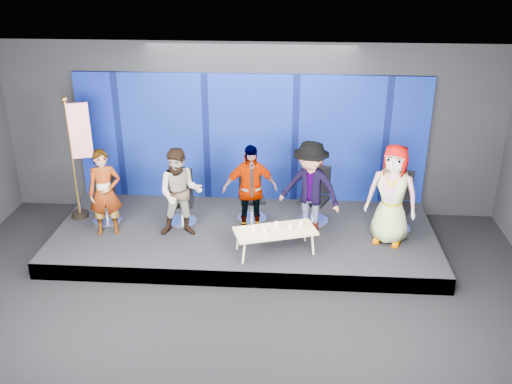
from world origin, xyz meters
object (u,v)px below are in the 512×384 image
at_px(chair_d, 314,204).
at_px(panelist_d, 310,189).
at_px(panelist_c, 250,189).
at_px(panelist_a, 105,193).
at_px(chair_b, 182,206).
at_px(chair_c, 251,203).
at_px(mug_a, 253,230).
at_px(mug_b, 264,230).
at_px(mug_e, 301,223).
at_px(mug_d, 290,227).
at_px(panelist_b, 180,193).
at_px(chair_e, 396,211).
at_px(flag_stand, 79,155).
at_px(coffee_table, 275,232).
at_px(chair_a, 106,205).
at_px(mug_c, 276,224).
at_px(panelist_e, 392,195).

bearing_deg(chair_d, panelist_d, -79.09).
bearing_deg(panelist_c, panelist_a, 172.84).
distance_m(chair_b, chair_c, 1.32).
height_order(mug_a, mug_b, mug_a).
bearing_deg(mug_e, chair_d, 75.83).
height_order(chair_b, mug_d, chair_b).
bearing_deg(panelist_b, chair_e, 0.81).
distance_m(panelist_a, flag_stand, 1.02).
height_order(panelist_d, mug_d, panelist_d).
bearing_deg(chair_c, mug_d, -70.42).
relative_size(panelist_d, coffee_table, 1.19).
distance_m(mug_b, flag_stand, 3.84).
height_order(panelist_d, mug_a, panelist_d).
xyz_separation_m(panelist_a, chair_c, (2.57, 0.75, -0.46)).
height_order(panelist_d, coffee_table, panelist_d).
bearing_deg(flag_stand, mug_e, -32.27).
distance_m(chair_a, chair_b, 1.45).
relative_size(chair_a, coffee_table, 0.66).
xyz_separation_m(chair_d, panelist_d, (-0.11, -0.49, 0.53)).
height_order(coffee_table, mug_c, mug_c).
relative_size(mug_c, mug_d, 0.99).
bearing_deg(panelist_e, mug_a, -144.39).
bearing_deg(coffee_table, panelist_b, 162.52).
bearing_deg(mug_a, mug_d, 15.12).
relative_size(mug_b, flag_stand, 0.04).
bearing_deg(chair_b, panelist_b, -85.45).
distance_m(panelist_a, panelist_e, 5.07).
relative_size(chair_d, panelist_e, 0.60).
xyz_separation_m(panelist_a, chair_e, (5.26, 0.50, -0.43)).
relative_size(chair_a, panelist_c, 0.59).
height_order(chair_e, mug_c, chair_e).
xyz_separation_m(panelist_b, mug_a, (1.35, -0.65, -0.35)).
xyz_separation_m(panelist_b, chair_e, (3.90, 0.46, -0.46)).
bearing_deg(coffee_table, flag_stand, 163.01).
bearing_deg(flag_stand, mug_d, -34.73).
relative_size(chair_e, mug_a, 12.00).
bearing_deg(mug_a, panelist_b, 154.28).
distance_m(chair_b, mug_a, 1.84).
xyz_separation_m(chair_b, mug_b, (1.63, -1.14, 0.13)).
xyz_separation_m(panelist_c, chair_d, (1.19, 0.48, -0.48)).
xyz_separation_m(chair_a, mug_d, (3.51, -0.91, 0.14)).
bearing_deg(panelist_d, chair_e, 32.59).
xyz_separation_m(panelist_b, flag_stand, (-2.01, 0.60, 0.44)).
distance_m(chair_c, mug_e, 1.42).
distance_m(panelist_b, panelist_d, 2.31).
bearing_deg(panelist_c, chair_e, -7.33).
bearing_deg(panelist_b, chair_a, 158.50).
relative_size(chair_a, panelist_a, 0.62).
xyz_separation_m(chair_e, mug_d, (-1.93, -0.94, 0.10)).
height_order(chair_a, chair_b, chair_b).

